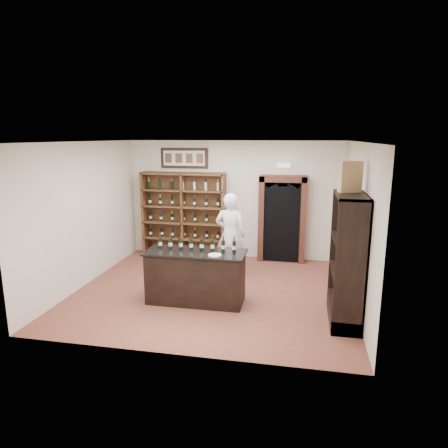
{
  "coord_description": "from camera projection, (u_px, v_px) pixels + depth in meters",
  "views": [
    {
      "loc": [
        1.71,
        -7.52,
        3.11
      ],
      "look_at": [
        0.17,
        0.3,
        1.35
      ],
      "focal_mm": 32.0,
      "sensor_mm": 36.0,
      "label": 1
    }
  ],
  "objects": [
    {
      "name": "counter_bottle_4",
      "position": [
        202.0,
        245.0,
        7.49
      ],
      "size": [
        0.07,
        0.07,
        0.3
      ],
      "color": "black",
      "rests_on": "tasting_counter"
    },
    {
      "name": "floor",
      "position": [
        213.0,
        291.0,
        8.2
      ],
      "size": [
        5.5,
        5.5,
        0.0
      ],
      "primitive_type": "plane",
      "color": "brown",
      "rests_on": "ground"
    },
    {
      "name": "wall_left",
      "position": [
        85.0,
        214.0,
        8.39
      ],
      "size": [
        0.04,
        5.0,
        3.0
      ],
      "primitive_type": "cube",
      "color": "silver",
      "rests_on": "ground"
    },
    {
      "name": "framed_picture",
      "position": [
        184.0,
        158.0,
        10.26
      ],
      "size": [
        1.25,
        0.04,
        0.52
      ],
      "primitive_type": "cube",
      "color": "black",
      "rests_on": "wall_back"
    },
    {
      "name": "counter_bottle_1",
      "position": [
        170.0,
        243.0,
        7.6
      ],
      "size": [
        0.07,
        0.07,
        0.3
      ],
      "color": "black",
      "rests_on": "tasting_counter"
    },
    {
      "name": "counter_bottle_0",
      "position": [
        160.0,
        243.0,
        7.64
      ],
      "size": [
        0.07,
        0.07,
        0.3
      ],
      "color": "black",
      "rests_on": "tasting_counter"
    },
    {
      "name": "counter_bottle_3",
      "position": [
        191.0,
        244.0,
        7.52
      ],
      "size": [
        0.07,
        0.07,
        0.3
      ],
      "color": "black",
      "rests_on": "tasting_counter"
    },
    {
      "name": "counter_bottle_6",
      "position": [
        223.0,
        246.0,
        7.41
      ],
      "size": [
        0.07,
        0.07,
        0.3
      ],
      "color": "black",
      "rests_on": "tasting_counter"
    },
    {
      "name": "tasting_counter",
      "position": [
        196.0,
        277.0,
        7.55
      ],
      "size": [
        1.88,
        0.78,
        1.0
      ],
      "color": "black",
      "rests_on": "ground"
    },
    {
      "name": "arched_doorway",
      "position": [
        282.0,
        217.0,
        9.95
      ],
      "size": [
        1.17,
        0.35,
        2.17
      ],
      "color": "black",
      "rests_on": "ground"
    },
    {
      "name": "emergency_light",
      "position": [
        284.0,
        166.0,
        9.76
      ],
      "size": [
        0.3,
        0.1,
        0.1
      ],
      "primitive_type": "cube",
      "color": "white",
      "rests_on": "wall_back"
    },
    {
      "name": "plate",
      "position": [
        215.0,
        255.0,
        7.18
      ],
      "size": [
        0.25,
        0.25,
        0.02
      ],
      "primitive_type": "cylinder",
      "color": "silver",
      "rests_on": "tasting_counter"
    },
    {
      "name": "wall_right",
      "position": [
        358.0,
        225.0,
        7.35
      ],
      "size": [
        0.04,
        5.0,
        3.0
      ],
      "primitive_type": "cube",
      "color": "silver",
      "rests_on": "ground"
    },
    {
      "name": "shopkeeper",
      "position": [
        230.0,
        235.0,
        8.9
      ],
      "size": [
        0.73,
        0.52,
        1.89
      ],
      "primitive_type": "imported",
      "rotation": [
        0.0,
        0.0,
        3.04
      ],
      "color": "white",
      "rests_on": "ground"
    },
    {
      "name": "ceiling",
      "position": [
        212.0,
        142.0,
        7.55
      ],
      "size": [
        5.5,
        5.5,
        0.0
      ],
      "primitive_type": "plane",
      "rotation": [
        3.14,
        0.0,
        0.0
      ],
      "color": "white",
      "rests_on": "wall_back"
    },
    {
      "name": "wall_back",
      "position": [
        234.0,
        200.0,
        10.27
      ],
      "size": [
        5.5,
        0.04,
        3.0
      ],
      "primitive_type": "cube",
      "color": "silver",
      "rests_on": "ground"
    },
    {
      "name": "wine_shelf",
      "position": [
        184.0,
        214.0,
        10.44
      ],
      "size": [
        2.2,
        0.38,
        2.2
      ],
      "color": "brown",
      "rests_on": "ground"
    },
    {
      "name": "counter_bottle_7",
      "position": [
        234.0,
        247.0,
        7.37
      ],
      "size": [
        0.07,
        0.07,
        0.3
      ],
      "color": "black",
      "rests_on": "tasting_counter"
    },
    {
      "name": "counter_bottle_5",
      "position": [
        212.0,
        245.0,
        7.45
      ],
      "size": [
        0.07,
        0.07,
        0.3
      ],
      "color": "black",
      "rests_on": "tasting_counter"
    },
    {
      "name": "side_cabinet",
      "position": [
        348.0,
        279.0,
        6.7
      ],
      "size": [
        0.48,
        1.2,
        2.2
      ],
      "color": "black",
      "rests_on": "ground"
    },
    {
      "name": "counter_bottle_2",
      "position": [
        181.0,
        244.0,
        7.56
      ],
      "size": [
        0.07,
        0.07,
        0.3
      ],
      "color": "black",
      "rests_on": "tasting_counter"
    },
    {
      "name": "wine_crate",
      "position": [
        350.0,
        177.0,
        6.52
      ],
      "size": [
        0.39,
        0.26,
        0.51
      ],
      "primitive_type": "cube",
      "rotation": [
        0.0,
        0.0,
        0.33
      ],
      "color": "tan",
      "rests_on": "side_cabinet"
    }
  ]
}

